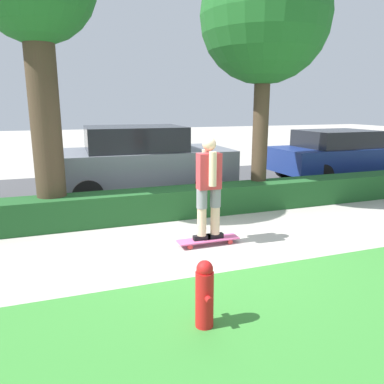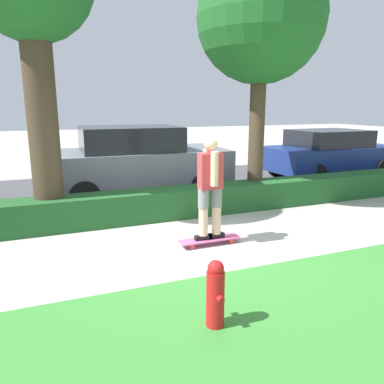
% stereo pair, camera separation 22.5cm
% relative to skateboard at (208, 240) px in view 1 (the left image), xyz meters
% --- Properties ---
extents(ground_plane, '(60.00, 60.00, 0.00)m').
position_rel_skateboard_xyz_m(ground_plane, '(-0.08, 0.01, -0.08)').
color(ground_plane, '#ADA89E').
extents(grass_lawn_strip, '(18.60, 4.00, 0.01)m').
position_rel_skateboard_xyz_m(grass_lawn_strip, '(-0.08, -2.99, -0.07)').
color(grass_lawn_strip, '#388433').
rests_on(grass_lawn_strip, ground_plane).
extents(street_asphalt, '(18.60, 5.00, 0.01)m').
position_rel_skateboard_xyz_m(street_asphalt, '(-0.08, 4.21, -0.07)').
color(street_asphalt, '#474749').
rests_on(street_asphalt, ground_plane).
extents(hedge_row, '(18.60, 0.60, 0.54)m').
position_rel_skateboard_xyz_m(hedge_row, '(-0.08, 1.61, 0.19)').
color(hedge_row, '#1E5123').
rests_on(hedge_row, ground_plane).
extents(skateboard, '(0.96, 0.24, 0.09)m').
position_rel_skateboard_xyz_m(skateboard, '(0.00, 0.00, 0.00)').
color(skateboard, '#DB5B93').
rests_on(skateboard, ground_plane).
extents(skater_person, '(0.48, 0.40, 1.54)m').
position_rel_skateboard_xyz_m(skater_person, '(-0.00, 0.00, 0.84)').
color(skater_person, black).
rests_on(skater_person, skateboard).
extents(tree_mid, '(2.51, 2.51, 4.99)m').
position_rel_skateboard_xyz_m(tree_mid, '(1.86, 1.81, 3.62)').
color(tree_mid, '#423323').
rests_on(tree_mid, ground_plane).
extents(parked_car_middle, '(4.18, 2.04, 1.62)m').
position_rel_skateboard_xyz_m(parked_car_middle, '(-0.32, 3.52, 0.76)').
color(parked_car_middle, slate).
rests_on(parked_car_middle, ground_plane).
extents(parked_car_rear, '(3.85, 1.85, 1.41)m').
position_rel_skateboard_xyz_m(parked_car_rear, '(5.30, 3.48, 0.67)').
color(parked_car_rear, navy).
rests_on(parked_car_rear, ground_plane).
extents(fire_hydrant, '(0.17, 0.28, 0.68)m').
position_rel_skateboard_xyz_m(fire_hydrant, '(-0.85, -2.01, 0.26)').
color(fire_hydrant, red).
rests_on(fire_hydrant, ground_plane).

